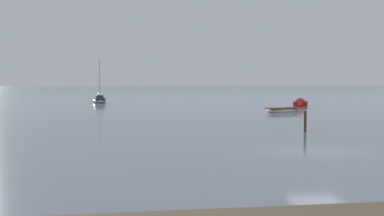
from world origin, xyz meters
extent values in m
plane|color=gray|center=(0.00, 0.00, 0.00)|extent=(800.00, 800.00, 0.00)
ellipsoid|color=white|center=(9.52, 32.13, 0.16)|extent=(4.70, 3.18, 0.71)
cube|color=brown|center=(9.52, 32.13, 0.46)|extent=(4.36, 3.01, 0.09)
cube|color=brown|center=(9.52, 32.13, 0.35)|extent=(0.81, 1.37, 0.07)
cube|color=red|center=(16.78, 45.56, 0.21)|extent=(3.35, 4.68, 0.85)
cone|color=red|center=(15.89, 43.48, 0.21)|extent=(2.10, 1.91, 1.70)
cube|color=#33383F|center=(16.76, 45.51, 0.53)|extent=(3.42, 4.78, 0.09)
cube|color=#33383F|center=(16.52, 44.95, 0.87)|extent=(0.67, 0.57, 0.47)
cube|color=black|center=(17.61, 47.50, 0.34)|extent=(0.42, 0.38, 0.60)
ellipsoid|color=gray|center=(-10.83, 62.22, 0.22)|extent=(2.52, 6.62, 1.12)
cube|color=#33383F|center=(-10.83, 62.22, 0.67)|extent=(2.25, 5.63, 0.11)
cube|color=#33383F|center=(-10.81, 61.90, 0.98)|extent=(1.23, 1.65, 0.40)
cylinder|color=#B7BABF|center=(-10.79, 61.64, 3.85)|extent=(0.11, 0.11, 6.14)
cylinder|color=beige|center=(-10.90, 63.03, 1.40)|extent=(0.51, 3.57, 0.22)
cylinder|color=#3E3323|center=(3.14, 9.42, 0.67)|extent=(0.18, 0.18, 1.67)
cylinder|color=silver|center=(3.14, 9.42, 1.45)|extent=(0.22, 0.22, 0.08)
camera|label=1|loc=(-10.23, -24.31, 3.39)|focal=49.62mm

